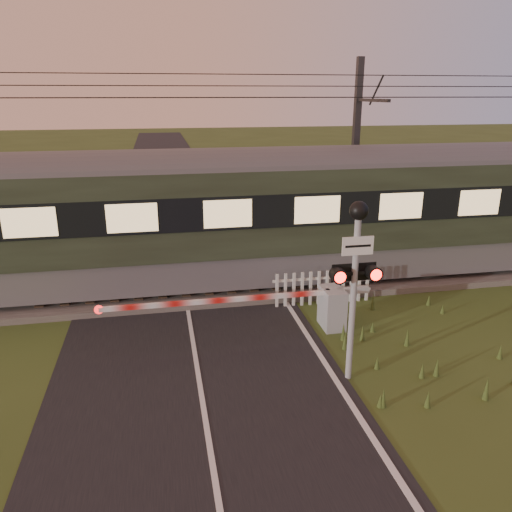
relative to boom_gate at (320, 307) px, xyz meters
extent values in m
plane|color=#35461B|center=(-3.17, -3.18, -0.58)|extent=(160.00, 160.00, 0.00)
cube|color=black|center=(-3.17, -3.18, -0.57)|extent=(6.00, 140.00, 0.02)
cube|color=#47423D|center=(-3.17, 3.32, -0.52)|extent=(140.00, 3.40, 0.24)
cube|color=slate|center=(-3.17, 2.60, -0.32)|extent=(140.00, 0.08, 0.14)
cube|color=slate|center=(-3.17, 4.04, -0.32)|extent=(140.00, 0.08, 0.14)
cube|color=#2D2116|center=(-3.17, 3.32, -0.39)|extent=(0.24, 2.20, 0.06)
cylinder|color=black|center=(-3.17, 3.02, 4.92)|extent=(120.00, 0.02, 0.02)
cylinder|color=black|center=(-3.17, 3.62, 4.92)|extent=(120.00, 0.02, 0.02)
cylinder|color=black|center=(-3.17, 3.32, 5.52)|extent=(120.00, 0.02, 0.02)
cylinder|color=black|center=(-3.17, 3.32, 5.22)|extent=(120.00, 0.02, 0.02)
cube|color=slate|center=(-2.00, 3.32, 0.23)|extent=(19.16, 2.54, 0.95)
cube|color=black|center=(-2.00, 3.32, 1.89)|extent=(19.96, 2.76, 2.38)
cylinder|color=#4C4C4F|center=(-2.00, 3.32, 3.08)|extent=(19.96, 0.96, 0.96)
cube|color=#FFD893|center=(-2.00, 1.90, 2.01)|extent=(17.17, 0.04, 0.74)
cube|color=gray|center=(0.33, 0.00, -0.07)|extent=(0.51, 0.79, 1.02)
cylinder|color=gray|center=(0.19, 0.00, -0.07)|extent=(0.11, 0.11, 1.02)
cube|color=gray|center=(0.84, 0.00, 0.37)|extent=(0.84, 0.15, 0.15)
cube|color=red|center=(-2.53, 0.00, 0.37)|extent=(5.43, 0.10, 0.10)
cylinder|color=red|center=(-5.24, 0.00, 0.37)|extent=(0.20, 0.04, 0.20)
cylinder|color=gray|center=(-0.13, -2.34, 1.11)|extent=(0.12, 0.12, 3.38)
cube|color=white|center=(-0.13, -2.40, 2.30)|extent=(0.62, 0.03, 0.36)
sphere|color=black|center=(-0.13, -2.34, 2.96)|extent=(0.36, 0.36, 0.36)
cube|color=black|center=(-0.13, -2.34, 1.73)|extent=(0.85, 0.07, 0.07)
cylinder|color=#FF140C|center=(-0.49, -2.52, 1.73)|extent=(0.23, 0.02, 0.23)
cylinder|color=#FF140C|center=(0.23, -2.52, 1.73)|extent=(0.23, 0.02, 0.23)
cube|color=black|center=(-0.13, -2.29, 1.73)|extent=(0.90, 0.02, 0.36)
cube|color=silver|center=(0.56, 1.45, -0.25)|extent=(2.85, 0.04, 0.06)
cube|color=silver|center=(0.56, 1.45, 0.18)|extent=(2.85, 0.04, 0.06)
cube|color=#2D2D30|center=(2.97, 5.62, 2.80)|extent=(0.21, 0.21, 6.75)
cube|color=#2D2D30|center=(2.97, 4.47, 4.82)|extent=(0.10, 2.40, 0.10)
camera|label=1|loc=(-3.74, -10.83, 5.03)|focal=35.00mm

